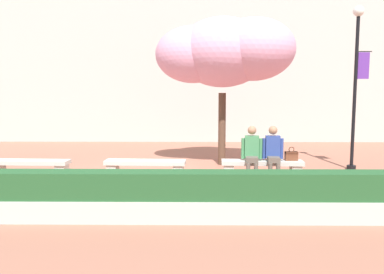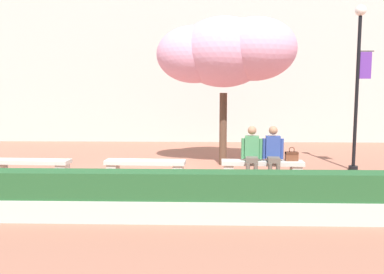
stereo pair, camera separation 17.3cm
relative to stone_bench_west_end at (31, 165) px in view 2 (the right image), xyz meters
name	(u,v)px [view 2 (the right image)]	position (x,y,z in m)	size (l,w,h in m)	color
ground_plane	(145,178)	(2.85, 0.00, -0.31)	(100.00, 100.00, 0.00)	#9E604C
building_facade	(174,63)	(2.85, 9.31, 3.29)	(28.00, 4.00, 7.19)	#B7B2A8
stone_bench_west_end	(31,165)	(0.00, 0.00, 0.00)	(1.98, 0.52, 0.45)	#BCB7AD
stone_bench_near_west	(145,166)	(2.85, 0.00, 0.00)	(1.98, 0.52, 0.45)	#BCB7AD
stone_bench_center	(262,166)	(5.69, 0.00, 0.00)	(1.98, 0.52, 0.45)	#BCB7AD
person_seated_left	(252,151)	(5.43, -0.05, 0.39)	(0.51, 0.71, 1.29)	black
person_seated_right	(273,151)	(5.94, -0.05, 0.39)	(0.51, 0.70, 1.29)	black
handbag	(292,156)	(6.40, 0.00, 0.27)	(0.30, 0.15, 0.34)	brown
cherry_tree_main	(227,52)	(4.93, 1.80, 2.93)	(3.91, 2.75, 4.23)	#513828
lamp_post_with_banner	(358,73)	(8.36, 1.16, 2.30)	(0.54, 0.28, 4.36)	black
planter_hedge_foreground	(116,196)	(2.85, -3.08, 0.08)	(10.60, 0.50, 0.80)	#BCB7AD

